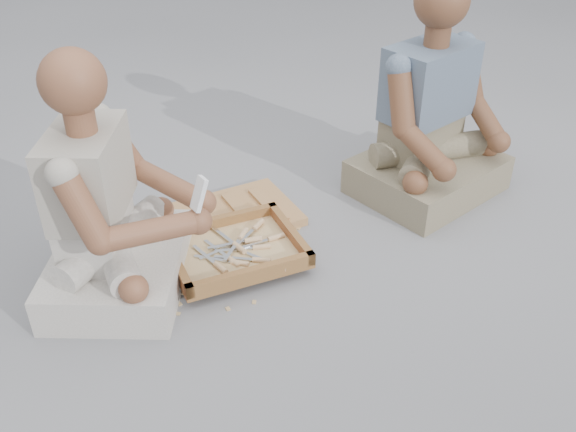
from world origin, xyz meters
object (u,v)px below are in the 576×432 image
object	(u,v)px
carved_panel	(228,217)
tool_tray	(235,250)
craftsman	(109,216)
companion	(431,126)

from	to	relation	value
carved_panel	tool_tray	world-z (taller)	tool_tray
craftsman	companion	distance (m)	1.45
companion	carved_panel	bearing A→B (deg)	-23.80
craftsman	companion	world-z (taller)	companion
companion	tool_tray	bearing A→B (deg)	-6.62
carved_panel	companion	distance (m)	0.99
carved_panel	craftsman	size ratio (longest dim) A/B	0.64
companion	craftsman	bearing A→B (deg)	-11.69
carved_panel	tool_tray	distance (m)	0.31
carved_panel	tool_tray	bearing A→B (deg)	-98.95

